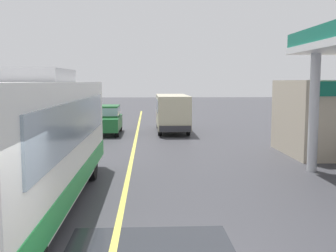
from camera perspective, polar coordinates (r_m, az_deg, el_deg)
name	(u,v)px	position (r m, az deg, el deg)	size (l,w,h in m)	color
ground	(137,134)	(25.96, -4.43, -1.11)	(120.00, 120.00, 0.00)	#38383D
lane_divider_stripe	(134,146)	(21.01, -4.78, -2.86)	(0.16, 50.00, 0.01)	#D8CC4C
coach_bus_main	(29,145)	(10.90, -19.02, -2.59)	(2.60, 11.04, 3.69)	white
minibus_opposing_lane	(172,110)	(26.88, 0.59, 2.32)	(2.04, 6.13, 2.44)	#BFB799
car_trailing_behind_bus	(107,118)	(26.03, -8.61, 1.10)	(1.70, 4.20, 1.82)	#1E602D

